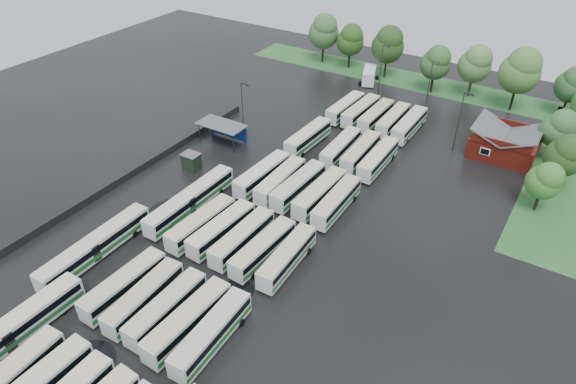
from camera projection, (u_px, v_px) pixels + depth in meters
The scene contains 53 objects.
ground at pixel (224, 249), 64.82m from camera, with size 160.00×160.00×0.00m, color black.
brick_building at pixel (504, 145), 83.03m from camera, with size 10.07×8.60×5.39m.
wash_shed at pixel (223, 126), 86.00m from camera, with size 8.20×4.20×3.58m.
utility_hut at pixel (191, 161), 79.95m from camera, with size 2.70×2.20×2.62m.
grass_strip_north at pixel (420, 82), 109.08m from camera, with size 80.00×10.00×0.01m, color #265E26.
grass_strip_east at pixel (567, 172), 79.73m from camera, with size 10.00×50.00×0.01m, color #265E26.
west_fence at pixel (143, 167), 79.78m from camera, with size 0.10×50.00×1.20m, color #2D2D30.
bus_r0c0 at pixel (11, 377), 47.51m from camera, with size 2.82×10.84×2.99m.
bus_r1c0 at pixel (124, 285), 57.27m from camera, with size 2.58×11.00×3.05m.
bus_r1c1 at pixel (144, 297), 55.80m from camera, with size 2.77×10.79×2.98m.
bus_r1c2 at pixel (166, 308), 54.51m from camera, with size 2.32×10.69×2.97m.
bus_r1c3 at pixel (188, 321), 52.93m from camera, with size 2.69×11.35×3.14m.
bus_r1c4 at pixel (212, 333), 51.64m from camera, with size 2.82×11.18×3.09m.
bus_r2c0 at pixel (201, 224), 66.38m from camera, with size 2.88×11.11×3.06m.
bus_r2c1 at pixel (221, 229), 65.44m from camera, with size 2.85×10.99×3.03m.
bus_r2c2 at pixel (242, 238), 64.02m from camera, with size 2.43×10.90×3.03m.
bus_r2c3 at pixel (263, 248), 62.43m from camera, with size 2.77×10.89×3.01m.
bus_r2c4 at pixel (287, 257), 61.14m from camera, with size 2.74×10.82×2.99m.
bus_r3c0 at pixel (262, 174), 76.05m from camera, with size 2.79×11.31×3.13m.
bus_r3c1 at pixel (280, 181), 74.68m from camera, with size 2.63×11.03×3.05m.
bus_r3c2 at pixel (298, 186), 73.55m from camera, with size 2.77×11.39×3.15m.
bus_r3c3 at pixel (320, 193), 71.99m from camera, with size 2.67×11.37×3.15m.
bus_r3c4 at pixel (336, 202), 70.39m from camera, with size 2.57×11.03×3.06m.
bus_r4c0 at pixel (308, 137), 85.49m from camera, with size 2.67×11.29×3.13m.
bus_r4c2 at pixel (341, 148), 82.74m from camera, with size 2.73×11.05×3.05m.
bus_r4c3 at pixel (360, 152), 81.53m from camera, with size 2.71×11.08×3.06m.
bus_r4c4 at pixel (378, 159), 79.75m from camera, with size 2.54×11.20×3.11m.
bus_r5c0 at pixel (345, 108), 95.06m from camera, with size 2.63×10.94×3.03m.
bus_r5c1 at pixel (361, 111), 93.80m from camera, with size 2.73×11.15×3.08m.
bus_r5c2 at pixel (376, 116), 92.23m from camera, with size 2.44×10.90×3.03m.
bus_r5c3 at pixel (393, 120), 90.89m from camera, with size 2.44×10.85×3.01m.
bus_r5c4 at pixel (409, 125), 89.22m from camera, with size 2.44×11.30×3.14m.
artic_bus_west_a at pixel (10, 332), 51.79m from camera, with size 2.41×16.34×3.03m.
artic_bus_west_b at pixel (190, 200), 70.73m from camera, with size 2.35×16.26×3.02m.
artic_bus_west_c at pixel (96, 246), 62.68m from camera, with size 2.56×16.26×3.01m.
minibus at pixel (369, 75), 108.30m from camera, with size 4.55×7.09×2.91m.
tree_north_0 at pixel (324, 31), 114.84m from camera, with size 6.81×6.81×11.27m.
tree_north_1 at pixel (351, 40), 112.46m from camera, with size 6.04×6.04×10.00m.
tree_north_2 at pixel (388, 44), 107.39m from camera, with size 6.83×6.83×11.32m.
tree_north_3 at pixel (436, 62), 101.24m from camera, with size 5.98×5.98×9.90m.
tree_north_4 at pixel (476, 63), 99.31m from camera, with size 6.46×6.46×10.71m.
tree_north_5 at pixel (521, 70), 93.46m from camera, with size 7.50×7.50×12.41m.
tree_north_6 at pixel (573, 84), 92.61m from camera, with size 5.85×5.85×9.69m.
tree_east_0 at pixel (545, 180), 68.69m from camera, with size 4.77×4.74×7.86m.
tree_east_1 at pixel (566, 155), 72.57m from camera, with size 5.52×5.52×9.14m.
tree_east_2 at pixel (560, 128), 79.26m from camera, with size 5.52×5.52×9.14m.
lamp_post_ne at pixel (460, 118), 81.73m from camera, with size 1.61×0.31×10.48m.
lamp_post_nw at pixel (243, 108), 84.56m from camera, with size 1.63×0.32×10.62m.
lamp_post_back_w at pixel (382, 67), 100.32m from camera, with size 1.58×0.31×10.25m.
lamp_post_back_e at pixel (430, 81), 95.74m from camera, with size 1.44×0.28×9.37m.
puddle_0 at pixel (89, 362), 50.87m from camera, with size 5.36×5.36×0.01m, color black.
puddle_2 at pixel (175, 214), 70.79m from camera, with size 8.06×8.06×0.01m, color black.
puddle_3 at pixel (238, 291), 58.83m from camera, with size 3.86×3.86×0.01m, color black.
Camera 1 is at (33.07, -37.37, 42.77)m, focal length 32.00 mm.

